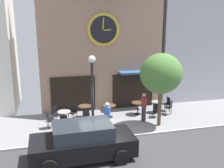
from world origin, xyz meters
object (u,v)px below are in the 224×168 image
object	(u,v)px
street_lamp	(92,95)
pedestrian_maroon	(144,107)
pedestrian_blue	(107,117)
cafe_table_near_door	(64,115)
street_tree	(161,74)
parked_car_black	(83,142)
cafe_table_leftmost	(157,105)
cafe_chair_corner	(49,119)
cafe_chair_curbside	(55,112)
cafe_chair_left_end	(86,114)
cafe_chair_outer	(73,111)
cafe_chair_facing_wall	(169,106)
cafe_chair_near_lamp	(156,109)
cafe_table_center_right	(138,105)
cafe_table_center_left	(109,108)
cafe_chair_by_entrance	(167,103)
cafe_table_rightmost	(85,109)
cafe_chair_under_awning	(64,121)

from	to	relation	value
street_lamp	pedestrian_maroon	xyz separation A→B (m)	(3.14, 0.99, -1.19)
pedestrian_blue	cafe_table_near_door	bearing A→B (deg)	140.44
street_tree	parked_car_black	distance (m)	5.64
cafe_table_leftmost	cafe_chair_corner	bearing A→B (deg)	-172.57
cafe_chair_curbside	parked_car_black	size ratio (longest dim) A/B	0.21
cafe_chair_left_end	parked_car_black	distance (m)	3.92
street_lamp	street_tree	distance (m)	3.86
parked_car_black	cafe_chair_outer	bearing A→B (deg)	89.67
cafe_chair_facing_wall	cafe_chair_near_lamp	bearing A→B (deg)	-165.63
street_tree	cafe_chair_outer	world-z (taller)	street_tree
street_tree	cafe_chair_outer	bearing A→B (deg)	156.61
cafe_table_center_right	cafe_chair_corner	xyz separation A→B (m)	(-5.36, -0.84, -0.05)
cafe_chair_curbside	parked_car_black	xyz separation A→B (m)	(1.01, -4.57, 0.23)
street_lamp	cafe_table_center_left	xyz separation A→B (m)	(1.35, 2.06, -1.49)
cafe_table_leftmost	cafe_chair_facing_wall	size ratio (longest dim) A/B	0.81
cafe_chair_corner	cafe_chair_outer	world-z (taller)	same
cafe_chair_corner	pedestrian_maroon	distance (m)	5.33
street_lamp	street_tree	world-z (taller)	street_lamp
cafe_table_leftmost	cafe_chair_facing_wall	xyz separation A→B (m)	(0.61, -0.52, 0.02)
cafe_table_center_right	pedestrian_blue	distance (m)	3.34
cafe_table_center_right	cafe_chair_outer	bearing A→B (deg)	179.19
cafe_chair_by_entrance	parked_car_black	bearing A→B (deg)	-143.08
street_lamp	cafe_chair_corner	bearing A→B (deg)	149.79
cafe_chair_by_entrance	parked_car_black	size ratio (longest dim) A/B	0.21
cafe_table_center_left	pedestrian_maroon	size ratio (longest dim) A/B	0.47
cafe_chair_outer	pedestrian_maroon	bearing A→B (deg)	-16.66
cafe_table_rightmost	cafe_chair_corner	bearing A→B (deg)	-152.48
cafe_chair_left_end	pedestrian_maroon	xyz separation A→B (m)	(3.27, -0.58, 0.33)
cafe_table_leftmost	cafe_chair_left_end	world-z (taller)	cafe_chair_left_end
street_lamp	pedestrian_maroon	bearing A→B (deg)	17.47
cafe_chair_curbside	cafe_chair_by_entrance	bearing A→B (deg)	-0.14
cafe_table_leftmost	pedestrian_blue	distance (m)	4.38
cafe_table_near_door	pedestrian_blue	size ratio (longest dim) A/B	0.46
cafe_table_center_left	cafe_chair_left_end	size ratio (longest dim) A/B	0.87
street_tree	cafe_chair_corner	world-z (taller)	street_tree
pedestrian_maroon	cafe_chair_outer	bearing A→B (deg)	163.34
cafe_chair_left_end	cafe_chair_curbside	size ratio (longest dim) A/B	1.00
cafe_chair_curbside	cafe_table_near_door	bearing A→B (deg)	-55.70
cafe_chair_curbside	pedestrian_maroon	world-z (taller)	pedestrian_maroon
cafe_table_rightmost	cafe_chair_corner	distance (m)	2.35
parked_car_black	cafe_table_leftmost	bearing A→B (deg)	39.88
cafe_chair_by_entrance	pedestrian_blue	size ratio (longest dim) A/B	0.54
cafe_table_near_door	cafe_table_center_left	world-z (taller)	cafe_table_near_door
cafe_chair_corner	pedestrian_blue	size ratio (longest dim) A/B	0.54
pedestrian_blue	cafe_chair_curbside	bearing A→B (deg)	136.68
cafe_chair_outer	cafe_chair_left_end	distance (m)	0.90
cafe_table_center_right	cafe_chair_corner	world-z (taller)	cafe_chair_corner
cafe_chair_under_awning	pedestrian_blue	bearing A→B (deg)	-21.72
cafe_chair_under_awning	cafe_chair_outer	bearing A→B (deg)	66.32
street_tree	cafe_chair_by_entrance	xyz separation A→B (m)	(1.49, 2.07, -2.40)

